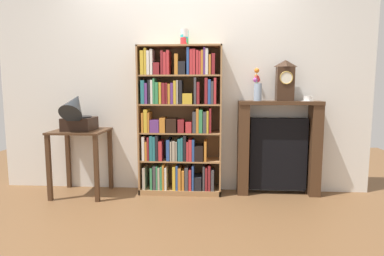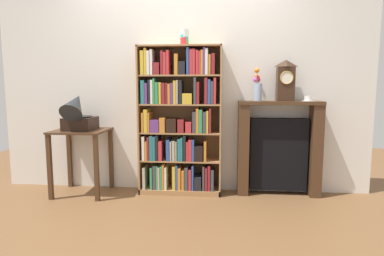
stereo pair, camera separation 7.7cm
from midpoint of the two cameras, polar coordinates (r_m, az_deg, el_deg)
ground_plane at (r=3.76m, az=-1.72°, el=-12.00°), size 7.36×6.40×0.02m
wall_back at (r=3.89m, az=-1.22°, el=8.28°), size 4.36×0.08×2.60m
bookshelf at (r=3.72m, az=-1.74°, el=0.66°), size 0.93×0.28×1.68m
cup_stack at (r=3.75m, az=-0.72°, el=15.47°), size 0.09×0.09×0.18m
side_table_left at (r=3.93m, az=-18.16°, el=-2.85°), size 0.59×0.53×0.74m
gramophone at (r=3.83m, az=-18.74°, el=2.45°), size 0.32×0.47×0.48m
fireplace_mantel at (r=3.86m, az=15.38°, el=-3.53°), size 0.92×0.23×1.07m
mantel_clock at (r=3.78m, az=16.51°, el=7.93°), size 0.19×0.14×0.45m
flower_vase at (r=3.74m, az=11.93°, el=6.87°), size 0.10×0.14×0.36m
teacup_with_saucer at (r=3.84m, az=20.06°, el=4.76°), size 0.15×0.15×0.06m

